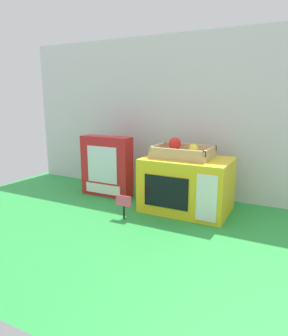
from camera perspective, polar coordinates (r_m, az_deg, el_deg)
The scene contains 6 objects.
ground_plane at distance 1.47m, azimuth -0.26°, elevation -6.41°, with size 1.70×1.70×0.00m, color green.
display_back_panel at distance 1.59m, azimuth 3.56°, elevation 9.60°, with size 1.61×0.03×0.79m, color silver.
toy_microwave at distance 1.35m, azimuth 7.99°, elevation -3.07°, with size 0.37×0.26×0.23m.
food_groups_crate at distance 1.34m, azimuth 7.19°, elevation 2.95°, with size 0.25×0.18×0.08m.
cookie_set_box at distance 1.55m, azimuth -6.99°, elevation 0.32°, with size 0.27×0.08×0.30m.
price_sign at distance 1.25m, azimuth -3.84°, elevation -6.62°, with size 0.07×0.01×0.10m.
Camera 1 is at (0.64, -1.23, 0.49)m, focal length 32.61 mm.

